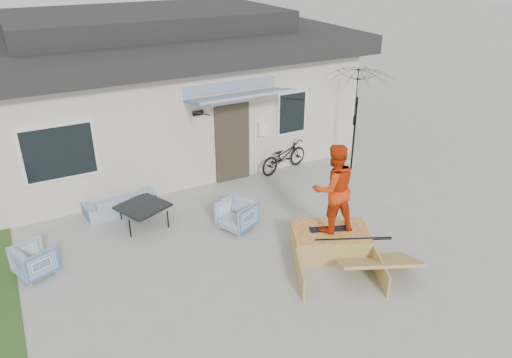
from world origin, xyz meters
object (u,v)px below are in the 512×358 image
patio_umbrella (356,110)px  loveseat (120,199)px  skater (334,187)px  armchair_left (34,258)px  bicycle (284,153)px  armchair_right (237,213)px  coffee_table (144,214)px  skate_ramp (330,241)px  skateboard (330,228)px

patio_umbrella → loveseat: bearing=174.2°
skater → armchair_left: bearing=-12.1°
skater → bicycle: bearing=-99.3°
loveseat → patio_umbrella: bearing=167.9°
armchair_right → coffee_table: armchair_right is taller
skate_ramp → loveseat: bearing=156.4°
bicycle → skateboard: (-1.21, -3.88, 0.01)m
armchair_right → skateboard: bearing=12.4°
armchair_right → loveseat: bearing=-157.6°
armchair_right → patio_umbrella: size_ratio=0.33×
armchair_left → coffee_table: 2.51m
patio_umbrella → skater: size_ratio=1.20×
coffee_table → skateboard: skateboard is taller
skateboard → skater: (0.00, 0.00, 0.94)m
armchair_right → skateboard: armchair_right is taller
coffee_table → skateboard: size_ratio=1.12×
skater → armchair_right: bearing=-45.0°
patio_umbrella → skateboard: bearing=-133.9°
loveseat → skateboard: bearing=126.4°
armchair_left → skateboard: (5.43, -1.99, 0.19)m
bicycle → skater: skater is taller
loveseat → armchair_left: bearing=33.3°
patio_umbrella → skater: (-2.92, -3.04, -0.27)m
patio_umbrella → skateboard: (-2.92, -3.04, -1.22)m
bicycle → armchair_right: bearing=116.4°
armchair_left → skate_ramp: size_ratio=0.34×
coffee_table → skate_ramp: skate_ramp is taller
bicycle → patio_umbrella: bearing=-130.7°
loveseat → armchair_right: (2.10, -1.96, 0.04)m
skater → patio_umbrella: bearing=-125.9°
armchair_left → armchair_right: armchair_right is taller
armchair_right → skate_ramp: size_ratio=0.36×
armchair_right → skate_ramp: 2.17m
loveseat → skate_ramp: size_ratio=0.83×
loveseat → skateboard: 5.00m
armchair_left → skate_ramp: (5.41, -2.03, -0.09)m
armchair_left → coffee_table: size_ratio=0.73×
armchair_left → skateboard: 5.79m
skateboard → skater: 0.94m
armchair_right → skateboard: (1.29, -1.71, 0.17)m
skate_ramp → skateboard: bearing=90.0°
skater → loveseat: bearing=-39.3°
loveseat → bicycle: bearing=176.2°
loveseat → armchair_left: size_ratio=2.42×
loveseat → skate_ramp: 5.02m
bicycle → skate_ramp: size_ratio=0.81×
loveseat → bicycle: size_ratio=1.02×
armchair_left → armchair_right: bearing=-115.5°
coffee_table → skater: bearing=-42.8°
armchair_left → armchair_right: (4.14, -0.27, 0.02)m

